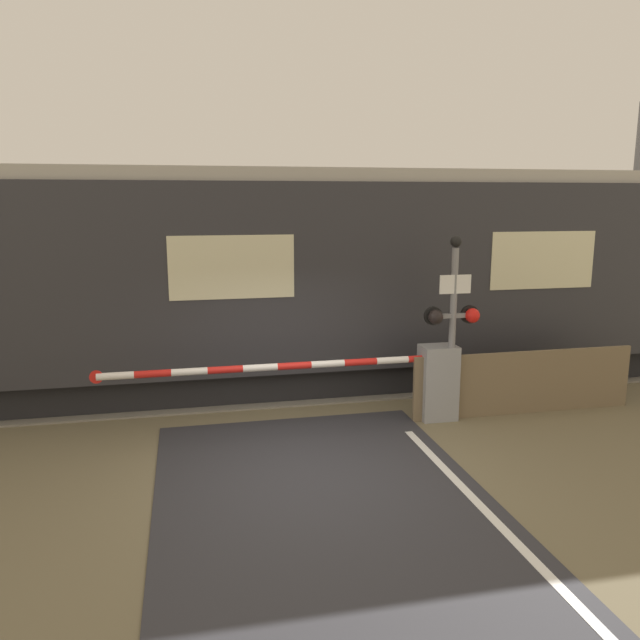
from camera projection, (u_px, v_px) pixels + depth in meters
The scene contains 7 objects.
ground_plane at pixel (309, 469), 8.54m from camera, with size 80.00×80.00×0.00m, color #6B6047.
track_bed at pixel (268, 381), 12.58m from camera, with size 36.00×3.20×0.13m.
train at pixel (226, 279), 12.02m from camera, with size 21.02×3.14×4.18m.
crossing_barrier at pixel (412, 380), 10.32m from camera, with size 5.81×0.44×1.26m.
signal_post at pixel (453, 318), 10.08m from camera, with size 0.94×0.26×3.07m.
catenary_pole at pixel (634, 217), 16.21m from camera, with size 0.20×1.90×6.07m.
roadside_fence at pixel (524, 382), 10.70m from camera, with size 4.03×0.06×1.10m.
Camera 1 is at (-1.56, -7.84, 3.65)m, focal length 35.00 mm.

